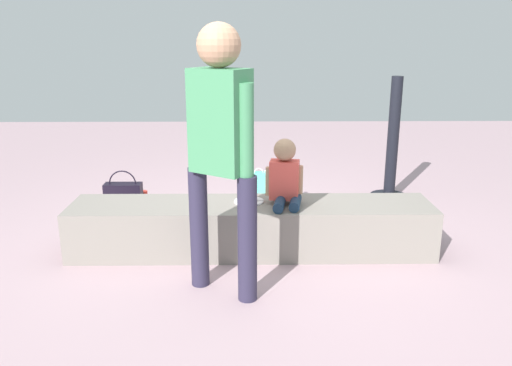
% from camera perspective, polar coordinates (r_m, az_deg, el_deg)
% --- Properties ---
extents(ground_plane, '(12.00, 12.00, 0.00)m').
position_cam_1_polar(ground_plane, '(3.88, -0.51, -7.56)').
color(ground_plane, '#A88A93').
extents(concrete_ledge, '(2.67, 0.51, 0.37)m').
position_cam_1_polar(concrete_ledge, '(3.80, -0.52, -5.00)').
color(concrete_ledge, gray).
rests_on(concrete_ledge, ground_plane).
extents(child_seated, '(0.28, 0.33, 0.48)m').
position_cam_1_polar(child_seated, '(3.68, 3.28, 0.78)').
color(child_seated, '#172D45').
rests_on(child_seated, concrete_ledge).
extents(adult_standing, '(0.42, 0.35, 1.64)m').
position_cam_1_polar(adult_standing, '(2.97, -4.00, 5.00)').
color(adult_standing, '#28243B').
rests_on(adult_standing, ground_plane).
extents(cake_plate, '(0.22, 0.22, 0.07)m').
position_cam_1_polar(cake_plate, '(3.77, -0.79, -1.84)').
color(cake_plate, white).
rests_on(cake_plate, concrete_ledge).
extents(gift_bag, '(0.22, 0.11, 0.36)m').
position_cam_1_polar(gift_bag, '(4.85, 0.88, -0.60)').
color(gift_bag, '#59C6B2').
rests_on(gift_bag, ground_plane).
extents(railing_post, '(0.36, 0.36, 1.20)m').
position_cam_1_polar(railing_post, '(5.12, 15.00, 3.19)').
color(railing_post, black).
rests_on(railing_post, ground_plane).
extents(water_bottle_near_gift, '(0.08, 0.08, 0.24)m').
position_cam_1_polar(water_bottle_near_gift, '(4.97, 4.08, -0.84)').
color(water_bottle_near_gift, silver).
rests_on(water_bottle_near_gift, ground_plane).
extents(party_cup_red, '(0.08, 0.08, 0.11)m').
position_cam_1_polar(party_cup_red, '(5.08, -12.48, -1.46)').
color(party_cup_red, red).
rests_on(party_cup_red, ground_plane).
extents(cake_box_white, '(0.36, 0.37, 0.11)m').
position_cam_1_polar(cake_box_white, '(4.30, -0.62, -4.32)').
color(cake_box_white, white).
rests_on(cake_box_white, ground_plane).
extents(handbag_black_leather, '(0.34, 0.13, 0.38)m').
position_cam_1_polar(handbag_black_leather, '(4.84, -14.64, -1.45)').
color(handbag_black_leather, black).
rests_on(handbag_black_leather, ground_plane).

